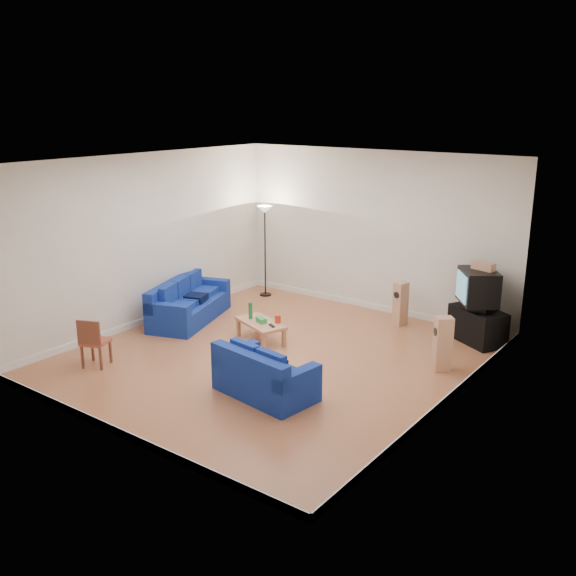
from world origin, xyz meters
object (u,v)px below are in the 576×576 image
Objects in this scene: sofa_loveseat at (263,378)px; tv_stand at (477,325)px; coffee_table at (261,325)px; sofa_three_seat at (187,306)px; television at (478,287)px.

tv_stand is (1.66, 3.94, 0.03)m from sofa_loveseat.
coffee_table is at bearing 137.58° from sofa_loveseat.
sofa_three_seat reaches higher than tv_stand.
sofa_three_seat is 5.40m from tv_stand.
television reaches higher than coffee_table.
television is (3.03, 2.22, 0.70)m from coffee_table.
coffee_table is at bearing 69.18° from sofa_three_seat.
sofa_three_seat reaches higher than sofa_loveseat.
sofa_loveseat reaches higher than tv_stand.
tv_stand reaches higher than coffee_table.
sofa_three_seat is at bearing 159.69° from sofa_loveseat.
tv_stand is at bearing 94.90° from sofa_three_seat.
sofa_three_seat reaches higher than coffee_table.
television is (4.90, 2.16, 0.72)m from sofa_three_seat.
television is at bearing -108.53° from tv_stand.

